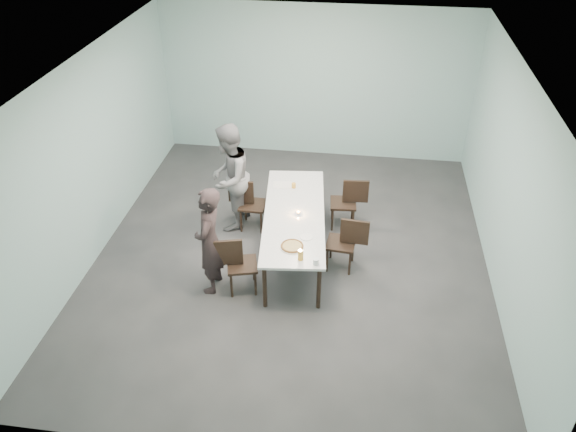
# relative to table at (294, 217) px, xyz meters

# --- Properties ---
(ground) EXTENTS (7.00, 7.00, 0.00)m
(ground) POSITION_rel_table_xyz_m (-0.03, -0.05, -0.69)
(ground) COLOR #333335
(ground) RESTS_ON ground
(room_shell) EXTENTS (6.02, 7.02, 3.01)m
(room_shell) POSITION_rel_table_xyz_m (-0.03, -0.05, 1.33)
(room_shell) COLOR #99C0C0
(room_shell) RESTS_ON ground
(table) EXTENTS (1.16, 2.68, 0.75)m
(table) POSITION_rel_table_xyz_m (0.00, 0.00, 0.00)
(table) COLOR white
(table) RESTS_ON ground
(chair_near_left) EXTENTS (0.65, 0.51, 0.87)m
(chair_near_left) POSITION_rel_table_xyz_m (-0.70, -0.94, -0.19)
(chair_near_left) COLOR black
(chair_near_left) RESTS_ON ground
(chair_far_left) EXTENTS (0.62, 0.43, 0.87)m
(chair_far_left) POSITION_rel_table_xyz_m (-0.85, 0.63, -0.19)
(chair_far_left) COLOR black
(chair_far_left) RESTS_ON ground
(chair_near_right) EXTENTS (0.63, 0.46, 0.87)m
(chair_near_right) POSITION_rel_table_xyz_m (0.81, -0.23, -0.19)
(chair_near_right) COLOR black
(chair_near_right) RESTS_ON ground
(chair_far_right) EXTENTS (0.63, 0.45, 0.87)m
(chair_far_right) POSITION_rel_table_xyz_m (0.78, 0.90, -0.19)
(chair_far_right) COLOR black
(chair_far_right) RESTS_ON ground
(diner_near) EXTENTS (0.40, 0.60, 1.64)m
(diner_near) POSITION_rel_table_xyz_m (-1.06, -0.94, 0.13)
(diner_near) COLOR black
(diner_near) RESTS_ON ground
(diner_far) EXTENTS (0.79, 0.96, 1.81)m
(diner_far) POSITION_rel_table_xyz_m (-1.15, 0.66, 0.21)
(diner_far) COLOR slate
(diner_far) RESTS_ON ground
(pizza) EXTENTS (0.34, 0.34, 0.04)m
(pizza) POSITION_rel_table_xyz_m (0.08, -0.84, 0.08)
(pizza) COLOR white
(pizza) RESTS_ON table
(side_plate) EXTENTS (0.18, 0.18, 0.01)m
(side_plate) POSITION_rel_table_xyz_m (0.25, -0.58, 0.06)
(side_plate) COLOR white
(side_plate) RESTS_ON table
(beer_glass) EXTENTS (0.08, 0.08, 0.15)m
(beer_glass) POSITION_rel_table_xyz_m (0.23, -1.09, 0.13)
(beer_glass) COLOR gold
(beer_glass) RESTS_ON table
(water_tumbler) EXTENTS (0.08, 0.08, 0.09)m
(water_tumbler) POSITION_rel_table_xyz_m (0.44, -1.16, 0.10)
(water_tumbler) COLOR silver
(water_tumbler) RESTS_ON table
(tealight) EXTENTS (0.06, 0.06, 0.05)m
(tealight) POSITION_rel_table_xyz_m (0.06, -0.02, 0.08)
(tealight) COLOR silver
(tealight) RESTS_ON table
(amber_tumbler) EXTENTS (0.07, 0.07, 0.08)m
(amber_tumbler) POSITION_rel_table_xyz_m (-0.11, 0.75, 0.10)
(amber_tumbler) COLOR gold
(amber_tumbler) RESTS_ON table
(menu) EXTENTS (0.32, 0.25, 0.01)m
(menu) POSITION_rel_table_xyz_m (-0.30, 0.80, 0.06)
(menu) COLOR silver
(menu) RESTS_ON table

